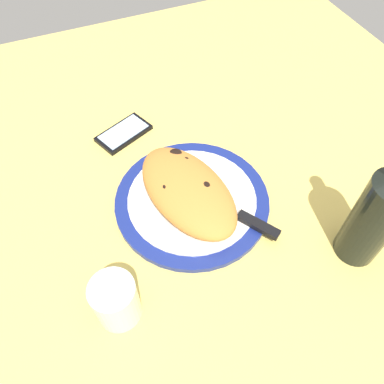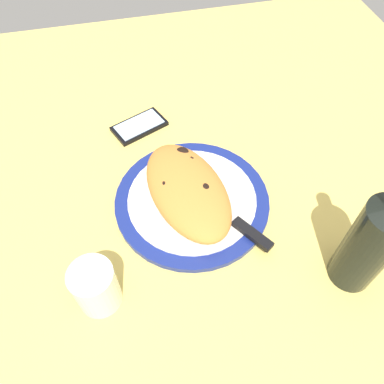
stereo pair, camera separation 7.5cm
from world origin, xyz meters
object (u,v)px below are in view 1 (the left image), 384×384
(fork, at_px, (162,203))
(wine_bottle, at_px, (377,216))
(smartphone, at_px, (124,133))
(knife, at_px, (243,217))
(calzone, at_px, (188,190))
(water_glass, at_px, (117,302))
(plate, at_px, (192,200))

(fork, distance_m, wine_bottle, 0.39)
(fork, xyz_separation_m, smartphone, (-0.23, -0.01, -0.01))
(knife, xyz_separation_m, smartphone, (-0.33, -0.14, -0.02))
(calzone, height_order, water_glass, water_glass)
(calzone, height_order, wine_bottle, wine_bottle)
(plate, relative_size, smartphone, 2.23)
(knife, bearing_deg, smartphone, -156.31)
(calzone, distance_m, smartphone, 0.25)
(calzone, distance_m, fork, 0.06)
(calzone, xyz_separation_m, water_glass, (0.16, -0.19, -0.00))
(calzone, relative_size, knife, 1.41)
(plate, distance_m, calzone, 0.04)
(plate, distance_m, knife, 0.11)
(wine_bottle, bearing_deg, smartphone, -145.87)
(fork, bearing_deg, wine_bottle, 52.94)
(water_glass, bearing_deg, knife, 105.91)
(calzone, distance_m, knife, 0.12)
(knife, relative_size, wine_bottle, 0.70)
(plate, xyz_separation_m, wine_bottle, (0.22, 0.24, 0.11))
(water_glass, bearing_deg, smartphone, 162.39)
(fork, bearing_deg, calzone, 79.84)
(plate, relative_size, fork, 1.88)
(fork, height_order, water_glass, water_glass)
(water_glass, bearing_deg, calzone, 130.27)
(knife, bearing_deg, wine_bottle, 51.62)
(fork, xyz_separation_m, wine_bottle, (0.23, 0.30, 0.10))
(smartphone, bearing_deg, knife, 23.69)
(wine_bottle, bearing_deg, knife, -128.38)
(fork, bearing_deg, water_glass, -39.01)
(knife, height_order, wine_bottle, wine_bottle)
(fork, height_order, knife, knife)
(plate, height_order, water_glass, water_glass)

